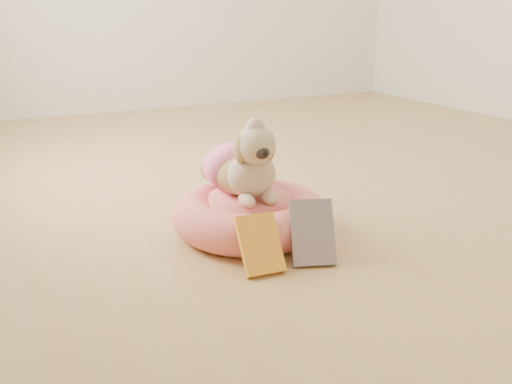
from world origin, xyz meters
name	(u,v)px	position (x,y,z in m)	size (l,w,h in m)	color
floor	(332,170)	(0.00, 0.00, 0.00)	(4.50, 4.50, 0.00)	tan
pet_bed	(250,215)	(-0.77, -0.59, 0.07)	(0.58, 0.58, 0.15)	#FD6D63
dog	(243,153)	(-0.79, -0.57, 0.31)	(0.29, 0.43, 0.31)	olive
book_yellow	(260,244)	(-0.88, -0.89, 0.09)	(0.13, 0.03, 0.20)	yellow
book_white	(312,232)	(-0.69, -0.91, 0.10)	(0.14, 0.02, 0.22)	silver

